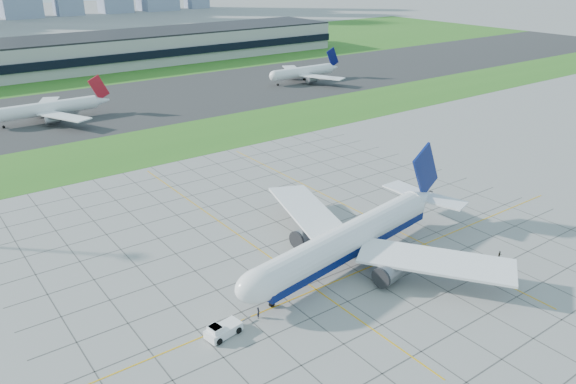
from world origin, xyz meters
The scene contains 12 objects.
ground centered at (0.00, 0.00, 0.00)m, with size 1400.00×1400.00×0.00m, color gray.
grass_median centered at (0.00, 90.00, 0.02)m, with size 700.00×35.00×0.04m, color #2C681D.
asphalt_taxiway centered at (0.00, 145.00, 0.03)m, with size 700.00×75.00×0.04m, color #383838.
grass_far centered at (0.00, 255.00, 0.02)m, with size 700.00×145.00×0.04m, color #2C681D.
apron_markings centered at (0.43, 11.09, 0.02)m, with size 120.00×130.00×0.03m.
terminal centered at (40.00, 229.87, 7.89)m, with size 260.00×43.00×15.80m.
airliner centered at (0.49, 1.53, 4.93)m, with size 56.93×57.25×18.02m.
pushback_tug centered at (-29.60, -3.56, 1.03)m, with size 8.44×3.67×2.32m.
crew_near centered at (-22.58, -2.96, 0.97)m, with size 0.71×0.47×1.95m, color black.
crew_far centered at (25.04, -14.36, 0.79)m, with size 0.77×0.60×1.58m, color black.
distant_jet_1 centered at (-16.99, 136.99, 4.49)m, with size 39.03×42.66×14.08m.
distant_jet_2 centered at (95.18, 137.11, 4.48)m, with size 37.16×42.66×14.08m.
Camera 1 is at (-63.07, -66.05, 53.39)m, focal length 35.00 mm.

